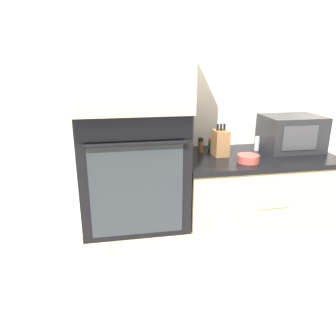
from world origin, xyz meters
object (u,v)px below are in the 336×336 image
Objects in this scene: bowl at (248,159)px; condiment_jar_mid at (223,142)px; condiment_jar_far at (257,144)px; condiment_jar_back at (201,145)px; microwave at (291,133)px; knife_block at (220,143)px; wall_oven at (133,167)px; condiment_jar_near at (212,144)px.

condiment_jar_mid is (-0.04, 0.37, 0.03)m from bowl.
condiment_jar_far is 1.00× the size of condiment_jar_back.
condiment_jar_far reaches higher than bowl.
microwave is at bearing -6.15° from condiment_jar_far.
condiment_jar_back is (-0.11, 0.10, -0.04)m from knife_block.
wall_oven is 0.95m from condiment_jar_far.
knife_block is 0.33m from condiment_jar_far.
bowl is (0.13, -0.20, -0.07)m from knife_block.
knife_block is 1.54× the size of bowl.
knife_block is at bearing -175.20° from microwave.
knife_block is 0.20m from condiment_jar_mid.
wall_oven is 1.82× the size of microwave.
condiment_jar_back is (-0.24, 0.30, 0.03)m from bowl.
condiment_jar_near is (-0.14, 0.37, 0.01)m from bowl.
wall_oven is 0.66m from condiment_jar_near.
condiment_jar_far is at bearing 55.79° from bowl.
microwave is at bearing 4.13° from wall_oven.
knife_block is 0.18m from condiment_jar_near.
condiment_jar_near is at bearing 167.46° from microwave.
condiment_jar_mid reaches higher than bowl.
condiment_jar_back is at bearing 175.21° from microwave.
microwave is 0.27m from condiment_jar_far.
condiment_jar_far is (0.23, -0.10, 0.00)m from condiment_jar_mid.
condiment_jar_near is 0.73× the size of condiment_jar_far.
knife_block reaches higher than condiment_jar_mid.
bowl is 0.33m from condiment_jar_far.
wall_oven is 0.54m from condiment_jar_back.
bowl is at bearing -51.16° from condiment_jar_back.
wall_oven reaches higher than condiment_jar_back.
condiment_jar_mid is (-0.48, 0.13, -0.08)m from microwave.
condiment_jar_back is at bearing -160.66° from condiment_jar_mid.
condiment_jar_mid is (0.09, 0.18, -0.04)m from knife_block.
microwave is at bearing -4.79° from condiment_jar_back.
wall_oven reaches higher than knife_block.
condiment_jar_back is (-0.11, -0.07, 0.01)m from condiment_jar_near.
microwave reaches higher than condiment_jar_far.
knife_block is at bearing -166.59° from condiment_jar_far.
condiment_jar_mid is (0.71, 0.21, 0.09)m from wall_oven.
wall_oven reaches higher than condiment_jar_far.
microwave is 0.51m from bowl.
condiment_jar_far reaches higher than condiment_jar_near.
condiment_jar_back is at bearing -146.57° from condiment_jar_near.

